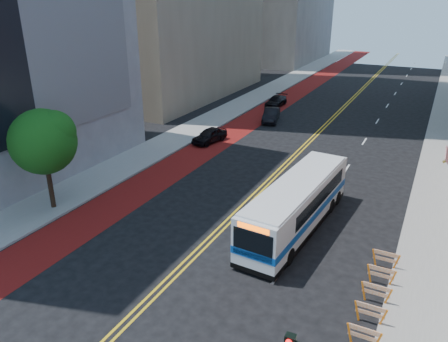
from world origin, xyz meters
TOP-DOWN VIEW (x-y plane):
  - ground at (0.00, 0.00)m, footprint 160.00×160.00m
  - sidewalk_left at (-12.00, 30.00)m, footprint 4.00×140.00m
  - sidewalk_right at (12.00, 30.00)m, footprint 4.00×140.00m
  - bus_lane_paint at (-8.10, 30.00)m, footprint 3.60×140.00m
  - center_line_inner at (-0.18, 30.00)m, footprint 0.14×140.00m
  - center_line_outer at (0.18, 30.00)m, footprint 0.14×140.00m
  - lane_dashes at (4.80, 38.00)m, footprint 0.14×98.20m
  - construction_barriers at (9.60, 3.42)m, footprint 1.42×10.91m
  - street_tree at (-11.24, 6.04)m, footprint 4.20×4.20m
  - transit_bus at (4.09, 10.85)m, footprint 3.37×11.72m
  - car_a at (-8.57, 22.98)m, footprint 2.34×4.30m
  - car_b at (-5.91, 32.55)m, footprint 2.54×4.68m
  - car_c at (-7.88, 39.40)m, footprint 1.78×4.38m

SIDE VIEW (x-z plane):
  - ground at x=0.00m, z-range 0.00..0.00m
  - center_line_inner at x=-0.18m, z-range 0.00..0.01m
  - center_line_outer at x=0.18m, z-range 0.00..0.01m
  - bus_lane_paint at x=-8.10m, z-range 0.00..0.01m
  - lane_dashes at x=4.80m, z-range 0.00..0.01m
  - sidewalk_left at x=-12.00m, z-range 0.00..0.15m
  - sidewalk_right at x=12.00m, z-range 0.00..0.15m
  - car_c at x=-7.88m, z-range 0.00..1.27m
  - construction_barriers at x=9.60m, z-range 0.17..1.18m
  - car_a at x=-8.57m, z-range 0.00..1.39m
  - car_b at x=-5.91m, z-range 0.00..1.46m
  - transit_bus at x=4.09m, z-range 0.07..3.25m
  - street_tree at x=-11.24m, z-range 1.56..8.26m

